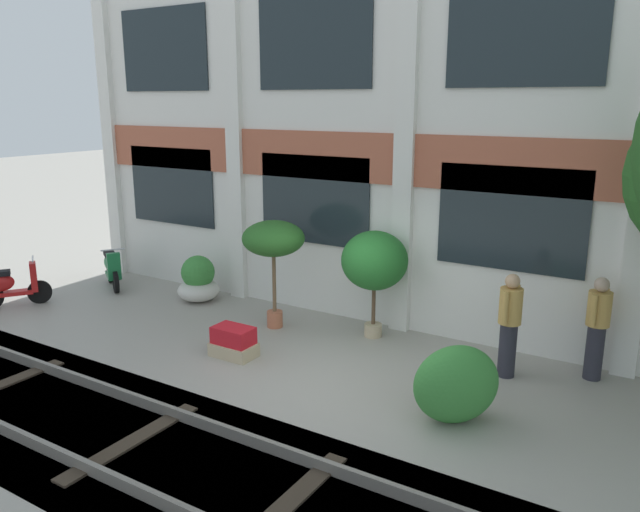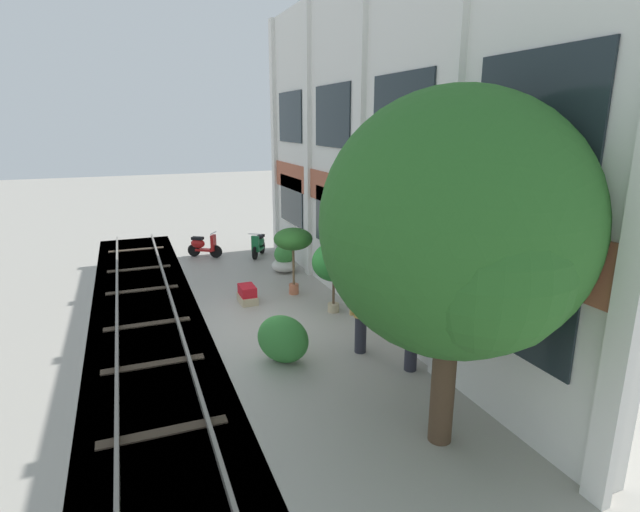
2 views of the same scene
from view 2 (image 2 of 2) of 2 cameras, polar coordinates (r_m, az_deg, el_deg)
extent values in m
plane|color=#9E998E|center=(12.86, -6.27, -7.87)|extent=(80.00, 80.00, 0.00)
cube|color=silver|center=(12.90, 5.83, 11.98)|extent=(15.06, 0.50, 8.63)
cube|color=#AD5B42|center=(12.90, 4.61, 6.59)|extent=(15.06, 0.06, 0.90)
cube|color=silver|center=(19.80, -5.24, 13.06)|extent=(0.36, 0.16, 8.63)
cube|color=silver|center=(16.23, -1.39, 12.68)|extent=(0.36, 0.16, 8.63)
cube|color=silver|center=(12.76, 4.56, 11.98)|extent=(0.36, 0.16, 8.63)
cube|color=silver|center=(9.53, 14.65, 10.49)|extent=(0.36, 0.16, 8.63)
cube|color=#1E282D|center=(18.21, -3.31, 6.40)|extent=(2.41, 0.04, 1.70)
cube|color=#1E282D|center=(14.73, 1.29, 4.34)|extent=(2.41, 0.04, 1.70)
cube|color=#1E282D|center=(11.43, 8.60, 1.01)|extent=(2.41, 0.04, 1.70)
cube|color=#1E282D|center=(8.53, 21.29, -4.78)|extent=(2.41, 0.04, 1.70)
cube|color=#1E282D|center=(18.00, -3.46, 15.56)|extent=(2.41, 0.04, 1.70)
cube|color=#1E282D|center=(14.47, 1.36, 15.70)|extent=(2.41, 0.04, 1.70)
cube|color=#1E282D|center=(11.10, 9.20, 15.69)|extent=(2.41, 0.04, 1.70)
cube|color=#1E282D|center=(8.08, 23.30, 14.98)|extent=(2.41, 0.04, 1.70)
cube|color=#5B5449|center=(12.56, -18.77, -9.91)|extent=(23.06, 2.80, 0.28)
cube|color=slate|center=(12.49, -22.18, -9.32)|extent=(23.06, 0.07, 0.15)
cube|color=slate|center=(12.51, -15.53, -8.67)|extent=(23.06, 0.07, 0.15)
cube|color=#382D23|center=(21.41, -20.24, 0.69)|extent=(0.24, 2.10, 0.03)
cube|color=#382D23|center=(18.59, -19.95, -1.38)|extent=(0.24, 2.10, 0.03)
cube|color=#382D23|center=(16.25, -19.62, -3.67)|extent=(0.24, 2.10, 0.03)
cube|color=#382D23|center=(13.55, -19.10, -7.37)|extent=(0.24, 2.10, 0.03)
cube|color=#382D23|center=(11.41, -18.48, -11.66)|extent=(0.24, 2.10, 0.03)
cube|color=#382D23|center=(9.16, -17.42, -18.64)|extent=(0.24, 2.10, 0.03)
cylinder|color=#4C3826|center=(8.23, 14.00, -12.47)|extent=(0.38, 0.38, 2.51)
ellipsoid|color=#286023|center=(7.46, 15.13, 3.57)|extent=(3.93, 3.93, 3.88)
sphere|color=#286023|center=(8.44, 12.11, 2.36)|extent=(2.16, 2.16, 2.16)
sphere|color=#286023|center=(6.68, 18.48, -1.44)|extent=(2.16, 2.16, 2.16)
cylinder|color=#B76647|center=(15.00, -3.01, -3.77)|extent=(0.29, 0.29, 0.30)
cylinder|color=brown|center=(14.77, -3.05, -0.90)|extent=(0.07, 0.07, 1.26)
ellipsoid|color=#286023|center=(14.58, -3.09, 1.96)|extent=(1.14, 1.14, 0.64)
cylinder|color=tan|center=(13.63, 1.54, -5.90)|extent=(0.31, 0.31, 0.23)
cylinder|color=brown|center=(13.43, 1.56, -3.51)|extent=(0.07, 0.07, 0.96)
ellipsoid|color=#236B28|center=(13.22, 1.58, -0.68)|extent=(1.17, 1.17, 1.04)
ellipsoid|color=beige|center=(17.18, -4.07, -1.06)|extent=(0.88, 0.88, 0.45)
sphere|color=#388438|center=(17.08, -4.10, 0.21)|extent=(0.70, 0.70, 0.70)
cube|color=tan|center=(14.43, -8.28, -4.86)|extent=(0.74, 0.47, 0.22)
cube|color=red|center=(14.35, -8.32, -3.91)|extent=(0.66, 0.42, 0.28)
cylinder|color=black|center=(18.82, -7.44, 0.33)|extent=(0.45, 0.33, 0.48)
cylinder|color=black|center=(19.65, -6.63, 0.99)|extent=(0.45, 0.33, 0.48)
cube|color=#196B38|center=(19.23, -7.02, 0.79)|extent=(0.70, 0.57, 0.08)
ellipsoid|color=#196B38|center=(19.42, -6.81, 1.66)|extent=(0.61, 0.52, 0.36)
cube|color=black|center=(19.37, -6.83, 2.24)|extent=(0.49, 0.42, 0.10)
cube|color=#196B38|center=(18.81, -7.40, 1.39)|extent=(0.25, 0.30, 0.60)
cylinder|color=#B7B7BF|center=(18.71, -7.46, 2.51)|extent=(0.29, 0.44, 0.03)
cylinder|color=black|center=(19.30, -11.82, 0.50)|extent=(0.34, 0.45, 0.48)
cylinder|color=black|center=(19.68, -14.20, 0.64)|extent=(0.34, 0.45, 0.48)
cube|color=red|center=(19.48, -13.06, 0.69)|extent=(0.58, 0.70, 0.08)
ellipsoid|color=red|center=(19.54, -13.79, 1.41)|extent=(0.53, 0.61, 0.36)
cube|color=black|center=(19.49, -13.82, 1.98)|extent=(0.43, 0.49, 0.10)
cube|color=red|center=(19.25, -12.09, 1.49)|extent=(0.30, 0.26, 0.60)
cylinder|color=#B7B7BF|center=(19.16, -12.10, 2.59)|extent=(0.43, 0.31, 0.03)
cylinder|color=#282833|center=(11.27, 4.66, -8.89)|extent=(0.26, 0.26, 0.85)
cylinder|color=tan|center=(11.00, 4.73, -5.56)|extent=(0.34, 0.34, 0.55)
sphere|color=tan|center=(10.87, 4.78, -3.66)|extent=(0.22, 0.22, 0.22)
cylinder|color=tan|center=(10.92, 3.65, -5.54)|extent=(0.09, 0.09, 0.49)
cylinder|color=tan|center=(11.07, 5.81, -5.31)|extent=(0.09, 0.09, 0.49)
cylinder|color=#282833|center=(10.64, 10.36, -10.62)|extent=(0.26, 0.26, 0.85)
cylinder|color=tan|center=(10.36, 10.54, -7.19)|extent=(0.34, 0.34, 0.52)
sphere|color=tan|center=(10.23, 10.64, -5.26)|extent=(0.22, 0.22, 0.22)
cylinder|color=tan|center=(10.28, 9.38, -7.15)|extent=(0.09, 0.09, 0.47)
cylinder|color=tan|center=(10.43, 11.69, -6.96)|extent=(0.09, 0.09, 0.47)
ellipsoid|color=#388438|center=(10.79, -4.27, -9.45)|extent=(1.31, 1.33, 1.05)
camera|label=1|loc=(8.29, -53.46, 2.78)|focal=35.00mm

